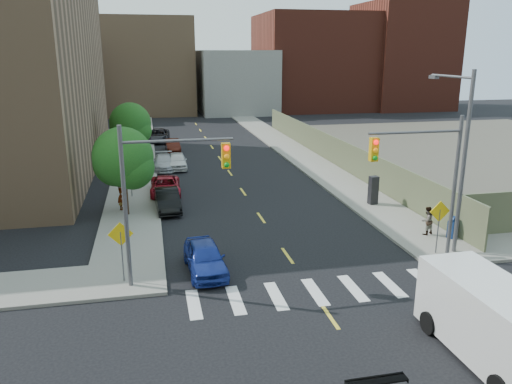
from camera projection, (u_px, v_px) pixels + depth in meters
name	position (u px, v px, depth m)	size (l,w,h in m)	color
ground	(349.00, 345.00, 17.21)	(160.00, 160.00, 0.00)	black
sidewalk_nw	(138.00, 143.00, 54.70)	(3.50, 73.00, 0.15)	gray
sidewalk_ne	(275.00, 138.00, 57.81)	(3.50, 73.00, 0.15)	gray
fence_north	(331.00, 149.00, 45.15)	(0.12, 44.00, 2.50)	#54593E
gravel_lot	(494.00, 150.00, 51.06)	(36.00, 42.00, 0.06)	#595447
bg_bldg_west	(44.00, 77.00, 77.07)	(14.00, 18.00, 12.00)	#592319
bg_bldg_midwest	(149.00, 66.00, 81.76)	(14.00, 16.00, 15.00)	#8C6B4C
bg_bldg_center	(235.00, 81.00, 83.36)	(12.00, 16.00, 10.00)	gray
bg_bldg_east	(312.00, 62.00, 87.24)	(18.00, 18.00, 16.00)	#592319
bg_bldg_fareast	(401.00, 56.00, 88.29)	(14.00, 16.00, 18.00)	#592319
smokestack	(425.00, 27.00, 87.74)	(1.80, 1.80, 28.00)	#8C6B4C
signal_nw	(162.00, 184.00, 20.43)	(4.59, 0.30, 7.00)	#59595E
signal_ne	(427.00, 170.00, 22.83)	(4.59, 0.30, 7.00)	#59595E
streetlight_ne	(460.00, 150.00, 23.93)	(0.25, 3.70, 9.00)	#59595E
warn_sign_nw	(121.00, 241.00, 21.22)	(1.06, 0.06, 2.83)	#59595E
warn_sign_ne	(439.00, 217.00, 24.23)	(1.06, 0.06, 2.83)	#59595E
warn_sign_midwest	(130.00, 170.00, 33.93)	(1.06, 0.06, 2.83)	#59595E
tree_west_near	(123.00, 161.00, 29.76)	(3.66, 3.64, 5.52)	#332114
tree_west_far	(130.00, 126.00, 43.89)	(3.66, 3.64, 5.52)	#332114
parked_car_blue	(205.00, 257.00, 22.76)	(1.66, 4.13, 1.41)	navy
parked_car_black	(167.00, 200.00, 31.67)	(1.44, 4.14, 1.36)	black
parked_car_red	(165.00, 186.00, 35.16)	(2.05, 4.45, 1.24)	maroon
parked_car_silver	(164.00, 162.00, 42.80)	(1.75, 4.29, 1.25)	#ACAEB4
parked_car_white	(177.00, 161.00, 43.04)	(1.62, 4.03, 1.37)	silver
parked_car_maroon	(172.00, 145.00, 50.50)	(1.33, 3.83, 1.26)	#3E140C
parked_car_grey	(158.00, 135.00, 55.93)	(2.36, 5.13, 1.42)	black
cargo_van	(490.00, 319.00, 16.23)	(2.45, 5.73, 2.61)	white
mailbox	(453.00, 227.00, 26.59)	(0.61, 0.55, 1.21)	navy
payphone	(373.00, 190.00, 32.44)	(0.55, 0.45, 1.85)	black
pedestrian_west	(121.00, 196.00, 31.31)	(0.64, 0.42, 1.75)	gray
pedestrian_east	(427.00, 221.00, 27.02)	(0.76, 0.59, 1.57)	gray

